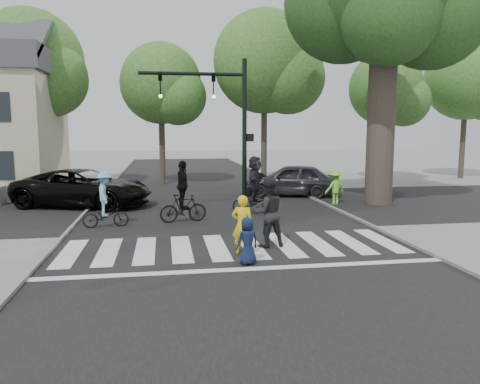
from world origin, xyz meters
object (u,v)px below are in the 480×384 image
object	(u,v)px
pedestrian_adult	(268,212)
cyclist_left	(105,203)
pedestrian_woman	(243,225)
car_grey	(290,180)
cyclist_mid	(183,197)
cyclist_right	(255,189)
traffic_signal	(223,114)
car_suv	(84,188)
pedestrian_child	(248,241)

from	to	relation	value
pedestrian_adult	cyclist_left	distance (m)	5.98
pedestrian_woman	car_grey	xyz separation A→B (m)	(4.20, 10.42, -0.00)
pedestrian_woman	cyclist_mid	distance (m)	4.84
cyclist_left	cyclist_right	world-z (taller)	cyclist_right
traffic_signal	car_suv	xyz separation A→B (m)	(-5.73, 2.72, -3.09)
pedestrian_woman	car_grey	distance (m)	11.23
pedestrian_woman	cyclist_left	distance (m)	5.79
traffic_signal	cyclist_left	bearing A→B (deg)	-156.26
cyclist_left	car_suv	size ratio (longest dim) A/B	0.33
traffic_signal	pedestrian_woman	size ratio (longest dim) A/B	3.72
cyclist_mid	car_grey	xyz separation A→B (m)	(5.58, 5.78, -0.11)
cyclist_mid	cyclist_right	size ratio (longest dim) A/B	0.97
car_grey	cyclist_left	bearing A→B (deg)	-37.61
traffic_signal	cyclist_mid	distance (m)	3.68
pedestrian_woman	car_suv	bearing A→B (deg)	-37.71
car_grey	car_suv	bearing A→B (deg)	-65.12
pedestrian_woman	pedestrian_adult	size ratio (longest dim) A/B	0.81
traffic_signal	car_grey	xyz separation A→B (m)	(3.95, 4.38, -3.10)
cyclist_left	car_grey	distance (m)	10.34
cyclist_mid	car_grey	bearing A→B (deg)	45.99
pedestrian_woman	cyclist_mid	xyz separation A→B (m)	(-1.38, 4.64, 0.11)
traffic_signal	car_suv	bearing A→B (deg)	154.64
pedestrian_child	car_grey	distance (m)	12.14
cyclist_right	car_grey	distance (m)	5.52
car_grey	pedestrian_child	bearing A→B (deg)	-5.29
traffic_signal	car_suv	world-z (taller)	traffic_signal
traffic_signal	cyclist_left	xyz separation A→B (m)	(-4.28, -1.88, -3.06)
traffic_signal	car_grey	world-z (taller)	traffic_signal
traffic_signal	cyclist_right	xyz separation A→B (m)	(1.19, -0.40, -2.87)
pedestrian_woman	cyclist_right	world-z (taller)	cyclist_right
pedestrian_woman	car_grey	world-z (taller)	same
pedestrian_woman	car_suv	xyz separation A→B (m)	(-5.48, 8.76, 0.01)
pedestrian_child	car_grey	size ratio (longest dim) A/B	0.25
pedestrian_adult	car_suv	world-z (taller)	pedestrian_adult
traffic_signal	cyclist_left	world-z (taller)	traffic_signal
cyclist_right	pedestrian_adult	bearing A→B (deg)	-96.93
traffic_signal	pedestrian_adult	size ratio (longest dim) A/B	3.02
pedestrian_child	car_grey	bearing A→B (deg)	-129.37
pedestrian_adult	cyclist_left	size ratio (longest dim) A/B	1.03
traffic_signal	car_suv	distance (m)	7.05
pedestrian_adult	cyclist_right	bearing A→B (deg)	-105.04
cyclist_right	traffic_signal	bearing A→B (deg)	161.33
pedestrian_child	pedestrian_adult	size ratio (longest dim) A/B	0.60
car_suv	cyclist_left	bearing A→B (deg)	-143.79
pedestrian_woman	cyclist_mid	bearing A→B (deg)	-53.11
cyclist_mid	car_suv	distance (m)	5.80
car_suv	car_grey	xyz separation A→B (m)	(9.67, 1.66, -0.01)
pedestrian_woman	cyclist_mid	size ratio (longest dim) A/B	0.73
pedestrian_child	cyclist_left	distance (m)	6.50
traffic_signal	pedestrian_woman	distance (m)	6.79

